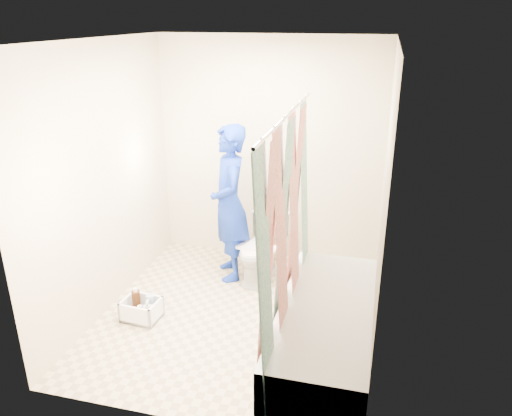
% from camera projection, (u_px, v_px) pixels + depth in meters
% --- Properties ---
extents(floor, '(2.60, 2.60, 0.00)m').
position_uv_depth(floor, '(236.00, 316.00, 4.56)').
color(floor, '#C1B288').
rests_on(floor, ground).
extents(ceiling, '(2.40, 2.60, 0.02)m').
position_uv_depth(ceiling, '(232.00, 40.00, 3.69)').
color(ceiling, white).
rests_on(ceiling, wall_back).
extents(wall_back, '(2.40, 0.02, 2.40)m').
position_uv_depth(wall_back, '(269.00, 153.00, 5.30)').
color(wall_back, beige).
rests_on(wall_back, ground).
extents(wall_front, '(2.40, 0.02, 2.40)m').
position_uv_depth(wall_front, '(172.00, 264.00, 2.95)').
color(wall_front, beige).
rests_on(wall_front, ground).
extents(wall_left, '(0.02, 2.60, 2.40)m').
position_uv_depth(wall_left, '(104.00, 181.00, 4.40)').
color(wall_left, beige).
rests_on(wall_left, ground).
extents(wall_right, '(0.02, 2.60, 2.40)m').
position_uv_depth(wall_right, '(383.00, 205.00, 3.85)').
color(wall_right, beige).
rests_on(wall_right, ground).
extents(bathtub, '(0.70, 1.75, 0.50)m').
position_uv_depth(bathtub, '(325.00, 332.00, 3.88)').
color(bathtub, silver).
rests_on(bathtub, ground).
extents(curtain_rod, '(0.02, 1.90, 0.02)m').
position_uv_depth(curtain_rod, '(289.00, 114.00, 3.35)').
color(curtain_rod, silver).
rests_on(curtain_rod, wall_back).
extents(shower_curtain, '(0.06, 1.75, 1.80)m').
position_uv_depth(shower_curtain, '(286.00, 240.00, 3.69)').
color(shower_curtain, white).
rests_on(shower_curtain, curtain_rod).
extents(toilet, '(0.48, 0.72, 0.68)m').
position_uv_depth(toilet, '(261.00, 248.00, 5.10)').
color(toilet, white).
rests_on(toilet, ground).
extents(tank_lid, '(0.44, 0.25, 0.03)m').
position_uv_depth(tank_lid, '(257.00, 247.00, 4.99)').
color(tank_lid, silver).
rests_on(tank_lid, toilet).
extents(tank_internals, '(0.16, 0.06, 0.22)m').
position_uv_depth(tank_internals, '(265.00, 212.00, 5.15)').
color(tank_internals, black).
rests_on(tank_internals, toilet).
extents(plumber, '(0.60, 0.69, 1.60)m').
position_uv_depth(plumber, '(230.00, 204.00, 5.00)').
color(plumber, '#0E1690').
rests_on(plumber, ground).
extents(cleaning_caddy, '(0.34, 0.28, 0.25)m').
position_uv_depth(cleaning_caddy, '(142.00, 310.00, 4.48)').
color(cleaning_caddy, white).
rests_on(cleaning_caddy, ground).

